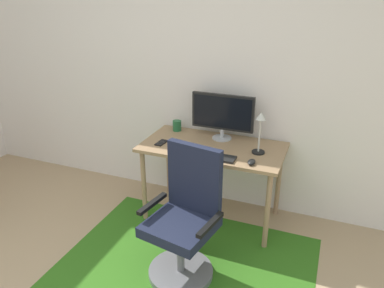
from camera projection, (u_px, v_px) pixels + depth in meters
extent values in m
cube|color=silver|center=(186.00, 70.00, 3.55)|extent=(6.00, 0.10, 2.60)
cube|color=#2F6519|center=(186.00, 266.00, 2.93)|extent=(1.95, 1.47, 0.01)
cube|color=#987652|center=(213.00, 147.00, 3.30)|extent=(1.26, 0.66, 0.03)
cylinder|color=#A07A5B|center=(144.00, 186.00, 3.40)|extent=(0.04, 0.04, 0.71)
cylinder|color=#A07A5B|center=(267.00, 211.00, 3.02)|extent=(0.04, 0.04, 0.71)
cylinder|color=#A07A5B|center=(169.00, 162.00, 3.86)|extent=(0.04, 0.04, 0.71)
cylinder|color=#A07A5B|center=(278.00, 181.00, 3.48)|extent=(0.04, 0.04, 0.71)
cylinder|color=#B2B2B7|center=(222.00, 138.00, 3.44)|extent=(0.18, 0.18, 0.01)
cylinder|color=#B2B2B7|center=(222.00, 133.00, 3.42)|extent=(0.04, 0.04, 0.08)
cube|color=black|center=(223.00, 112.00, 3.34)|extent=(0.58, 0.04, 0.33)
cube|color=black|center=(222.00, 113.00, 3.32)|extent=(0.54, 0.00, 0.29)
cube|color=black|center=(210.00, 156.00, 3.07)|extent=(0.43, 0.13, 0.02)
ellipsoid|color=black|center=(252.00, 162.00, 2.95)|extent=(0.06, 0.10, 0.03)
cylinder|color=#205C33|center=(177.00, 126.00, 3.61)|extent=(0.08, 0.08, 0.10)
cube|color=black|center=(161.00, 143.00, 3.34)|extent=(0.08, 0.14, 0.01)
cylinder|color=black|center=(258.00, 152.00, 3.15)|extent=(0.11, 0.11, 0.01)
cylinder|color=beige|center=(259.00, 136.00, 3.09)|extent=(0.02, 0.02, 0.29)
cone|color=beige|center=(261.00, 116.00, 3.02)|extent=(0.09, 0.09, 0.06)
cylinder|color=slate|center=(181.00, 272.00, 2.84)|extent=(0.49, 0.49, 0.05)
cylinder|color=slate|center=(180.00, 251.00, 2.76)|extent=(0.06, 0.06, 0.35)
cube|color=#191E33|center=(180.00, 226.00, 2.67)|extent=(0.53, 0.53, 0.08)
cube|color=#191E33|center=(195.00, 178.00, 2.71)|extent=(0.44, 0.14, 0.53)
cube|color=black|center=(152.00, 204.00, 2.75)|extent=(0.10, 0.32, 0.03)
cube|color=black|center=(210.00, 224.00, 2.51)|extent=(0.10, 0.32, 0.03)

